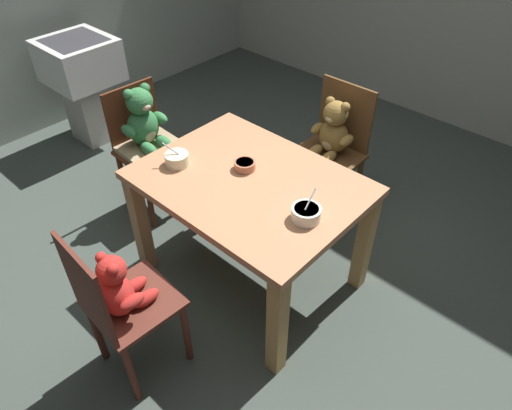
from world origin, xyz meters
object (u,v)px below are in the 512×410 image
(sink_basin, at_px, (83,76))
(porridge_bowl_terracotta_center, at_px, (245,165))
(teddy_chair_far_center, at_px, (332,139))
(teddy_chair_near_front, at_px, (120,297))
(teddy_chair_near_left, at_px, (146,132))
(porridge_bowl_white_near_right, at_px, (306,213))
(porridge_bowl_cream_near_left, at_px, (177,159))
(dining_table, at_px, (250,198))

(sink_basin, bearing_deg, porridge_bowl_terracotta_center, -6.00)
(teddy_chair_far_center, height_order, porridge_bowl_terracotta_center, teddy_chair_far_center)
(teddy_chair_near_front, xyz_separation_m, porridge_bowl_terracotta_center, (-0.07, 0.88, 0.21))
(teddy_chair_near_left, relative_size, porridge_bowl_terracotta_center, 7.85)
(porridge_bowl_white_near_right, bearing_deg, teddy_chair_near_left, 175.97)
(teddy_chair_far_center, relative_size, teddy_chair_near_left, 1.00)
(porridge_bowl_cream_near_left, height_order, sink_basin, porridge_bowl_cream_near_left)
(teddy_chair_far_center, relative_size, sink_basin, 1.06)
(porridge_bowl_white_near_right, xyz_separation_m, sink_basin, (-2.45, 0.30, -0.20))
(teddy_chair_near_left, xyz_separation_m, teddy_chair_near_front, (0.95, -0.88, -0.05))
(teddy_chair_near_front, height_order, sink_basin, teddy_chair_near_front)
(teddy_chair_near_front, xyz_separation_m, porridge_bowl_white_near_right, (0.41, 0.79, 0.22))
(porridge_bowl_cream_near_left, bearing_deg, teddy_chair_near_left, 160.19)
(porridge_bowl_terracotta_center, bearing_deg, porridge_bowl_cream_near_left, -144.26)
(teddy_chair_near_left, relative_size, sink_basin, 1.05)
(teddy_chair_near_left, bearing_deg, porridge_bowl_cream_near_left, -16.64)
(teddy_chair_far_center, distance_m, porridge_bowl_white_near_right, 1.00)
(porridge_bowl_cream_near_left, distance_m, porridge_bowl_terracotta_center, 0.36)
(porridge_bowl_cream_near_left, height_order, porridge_bowl_terracotta_center, porridge_bowl_cream_near_left)
(sink_basin, bearing_deg, dining_table, -7.24)
(teddy_chair_near_left, relative_size, teddy_chair_near_front, 0.99)
(sink_basin, bearing_deg, teddy_chair_near_left, -10.85)
(teddy_chair_near_left, distance_m, porridge_bowl_terracotta_center, 0.90)
(teddy_chair_near_left, bearing_deg, porridge_bowl_terracotta_center, 3.26)
(teddy_chair_far_center, relative_size, teddy_chair_near_front, 0.99)
(porridge_bowl_cream_near_left, relative_size, porridge_bowl_terracotta_center, 1.14)
(dining_table, relative_size, porridge_bowl_terracotta_center, 10.04)
(porridge_bowl_terracotta_center, bearing_deg, porridge_bowl_white_near_right, -11.44)
(teddy_chair_near_left, height_order, teddy_chair_near_front, teddy_chair_near_front)
(porridge_bowl_cream_near_left, bearing_deg, dining_table, 22.71)
(teddy_chair_far_center, xyz_separation_m, teddy_chair_near_front, (0.04, -1.66, -0.03))
(dining_table, bearing_deg, porridge_bowl_cream_near_left, -157.29)
(teddy_chair_far_center, height_order, porridge_bowl_cream_near_left, teddy_chair_far_center)
(teddy_chair_near_front, relative_size, porridge_bowl_terracotta_center, 7.93)
(dining_table, bearing_deg, porridge_bowl_white_near_right, -6.22)
(porridge_bowl_terracotta_center, bearing_deg, teddy_chair_near_left, -179.92)
(teddy_chair_near_left, distance_m, teddy_chair_near_front, 1.30)
(dining_table, xyz_separation_m, porridge_bowl_terracotta_center, (-0.08, 0.05, 0.14))
(sink_basin, bearing_deg, porridge_bowl_white_near_right, -7.08)
(porridge_bowl_cream_near_left, bearing_deg, porridge_bowl_terracotta_center, 35.74)
(dining_table, distance_m, porridge_bowl_cream_near_left, 0.44)
(dining_table, bearing_deg, teddy_chair_far_center, 93.32)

